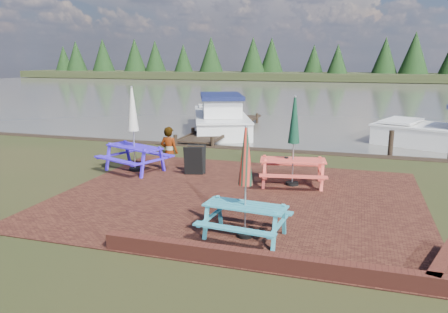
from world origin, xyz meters
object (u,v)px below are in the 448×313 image
Objects in this scene: picnic_table_blue at (134,142)px; person at (169,127)px; chalkboard at (195,160)px; picnic_table_teal at (245,200)px; boat_jetty at (220,119)px; jetty at (225,127)px; picnic_table_red at (293,155)px.

picnic_table_blue is 2.73m from person.
chalkboard is at bearing 135.39° from person.
boat_jetty is at bearing 115.35° from picnic_table_teal.
boat_jetty is (-4.70, 13.24, -0.34)m from picnic_table_teal.
jetty is (-1.67, 8.51, -0.35)m from chalkboard.
person is at bearing 114.41° from chalkboard.
jetty is at bearing -75.83° from boat_jetty.
chalkboard is 0.12× the size of boat_jetty.
picnic_table_blue is 9.21m from boat_jetty.
jetty is at bearing 114.54° from picnic_table_teal.
picnic_table_teal is 0.24× the size of jetty.
picnic_table_red is 0.94× the size of picnic_table_blue.
picnic_table_red is at bearing 157.56° from person.
picnic_table_red is 0.27× the size of jetty.
picnic_table_red reaches higher than jetty.
jetty is (-4.30, 12.67, -0.66)m from picnic_table_teal.
jetty is 1.18× the size of boat_jetty.
picnic_table_red is 2.75× the size of chalkboard.
picnic_table_teal reaches higher than chalkboard.
boat_jetty is 6.49m from person.
picnic_table_blue reaches higher than boat_jetty.
picnic_table_blue is (-4.95, 0.17, 0.05)m from picnic_table_red.
picnic_table_blue reaches higher than picnic_table_red.
person is (-0.06, 2.73, 0.07)m from picnic_table_blue.
chalkboard is 0.10× the size of jetty.
picnic_table_teal is 0.29× the size of boat_jetty.
picnic_table_red is at bearing 19.17° from picnic_table_blue.
picnic_table_blue is at bearing 170.06° from chalkboard.
picnic_table_teal is at bearing -105.04° from picnic_table_red.
picnic_table_blue reaches higher than chalkboard.
picnic_table_blue is at bearing -110.53° from boat_jetty.
jetty is 0.77m from boat_jetty.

